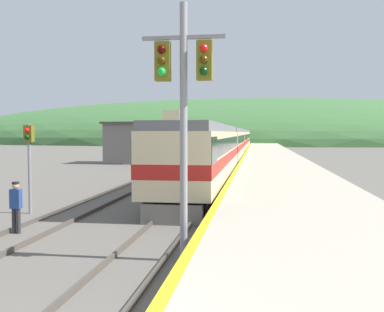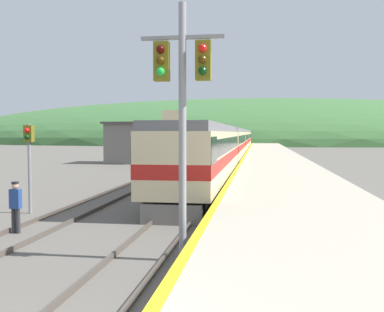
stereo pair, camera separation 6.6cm
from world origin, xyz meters
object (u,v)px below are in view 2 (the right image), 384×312
(express_train_lead_car, at_px, (204,154))
(track_worker, at_px, (16,204))
(carriage_third, at_px, (238,141))
(carriage_fourth, at_px, (243,139))
(carriage_second, at_px, (229,145))
(signal_mast_main, at_px, (182,94))
(signal_post_siding, at_px, (29,149))

(express_train_lead_car, distance_m, track_worker, 13.32)
(carriage_third, bearing_deg, carriage_fourth, 90.00)
(carriage_second, relative_size, carriage_third, 1.00)
(carriage_third, distance_m, signal_mast_main, 57.82)
(express_train_lead_car, relative_size, signal_mast_main, 3.11)
(express_train_lead_car, height_order, signal_post_siding, express_train_lead_car)
(carriage_third, bearing_deg, carriage_second, -90.00)
(carriage_third, distance_m, track_worker, 55.55)
(express_train_lead_car, relative_size, carriage_fourth, 1.04)
(carriage_third, bearing_deg, track_worker, -95.13)
(carriage_third, xyz_separation_m, signal_post_siding, (-6.38, -51.75, 0.61))
(carriage_third, xyz_separation_m, track_worker, (-4.96, -55.32, -1.10))
(carriage_third, height_order, signal_post_siding, carriage_third)
(signal_mast_main, xyz_separation_m, track_worker, (-6.16, 2.44, -3.43))
(express_train_lead_car, bearing_deg, carriage_fourth, 90.00)
(express_train_lead_car, height_order, signal_mast_main, signal_mast_main)
(signal_mast_main, relative_size, track_worker, 3.86)
(track_worker, bearing_deg, carriage_fourth, 86.29)
(carriage_third, height_order, track_worker, carriage_third)
(signal_mast_main, bearing_deg, express_train_lead_car, 94.66)
(signal_mast_main, relative_size, signal_post_siding, 1.80)
(carriage_third, xyz_separation_m, signal_mast_main, (1.20, -57.76, 2.32))
(signal_mast_main, bearing_deg, carriage_second, 91.88)
(signal_mast_main, bearing_deg, track_worker, 158.42)
(carriage_second, distance_m, signal_mast_main, 36.68)
(express_train_lead_car, height_order, carriage_fourth, express_train_lead_car)
(track_worker, bearing_deg, signal_mast_main, -21.58)
(carriage_fourth, xyz_separation_m, signal_post_siding, (-6.38, -72.92, 0.61))
(carriage_second, xyz_separation_m, signal_post_siding, (-6.38, -30.57, 0.61))
(express_train_lead_car, relative_size, carriage_third, 1.04)
(express_train_lead_car, relative_size, signal_post_siding, 5.59)
(carriage_fourth, distance_m, track_worker, 76.66)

